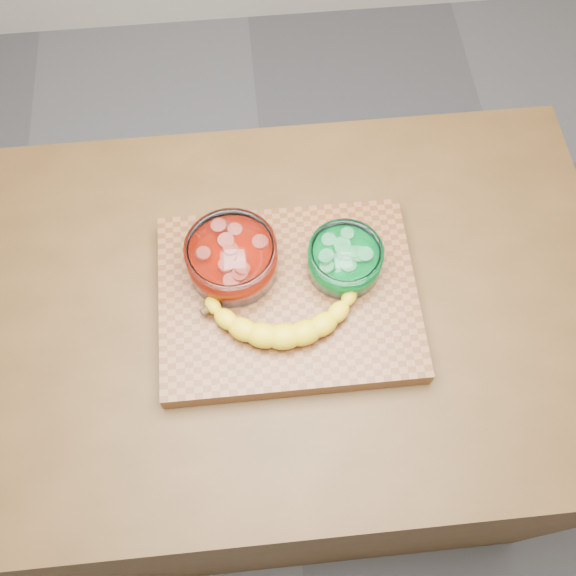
{
  "coord_description": "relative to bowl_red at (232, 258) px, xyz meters",
  "views": [
    {
      "loc": [
        -0.05,
        -0.47,
        1.95
      ],
      "look_at": [
        0.0,
        0.0,
        0.96
      ],
      "focal_mm": 40.0,
      "sensor_mm": 36.0,
      "label": 1
    }
  ],
  "objects": [
    {
      "name": "ground",
      "position": [
        0.09,
        -0.06,
        -0.98
      ],
      "size": [
        3.5,
        3.5,
        0.0
      ],
      "primitive_type": "plane",
      "color": "slate",
      "rests_on": "ground"
    },
    {
      "name": "counter",
      "position": [
        0.09,
        -0.06,
        -0.53
      ],
      "size": [
        1.2,
        0.8,
        0.9
      ],
      "primitive_type": "cube",
      "color": "#482F15",
      "rests_on": "ground"
    },
    {
      "name": "cutting_board",
      "position": [
        0.09,
        -0.06,
        -0.06
      ],
      "size": [
        0.45,
        0.35,
        0.04
      ],
      "primitive_type": "cube",
      "color": "brown",
      "rests_on": "counter"
    },
    {
      "name": "bowl_red",
      "position": [
        0.0,
        0.0,
        0.0
      ],
      "size": [
        0.16,
        0.16,
        0.07
      ],
      "color": "white",
      "rests_on": "cutting_board"
    },
    {
      "name": "bowl_green",
      "position": [
        0.19,
        -0.02,
        -0.01
      ],
      "size": [
        0.13,
        0.13,
        0.06
      ],
      "color": "white",
      "rests_on": "cutting_board"
    },
    {
      "name": "banana",
      "position": [
        0.08,
        -0.11,
        -0.02
      ],
      "size": [
        0.3,
        0.13,
        0.04
      ],
      "primitive_type": null,
      "color": "gold",
      "rests_on": "cutting_board"
    }
  ]
}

